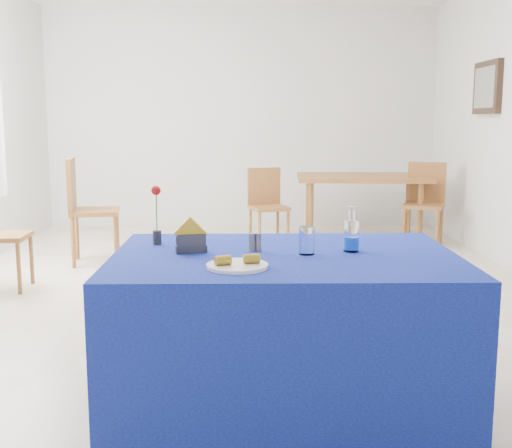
{
  "coord_description": "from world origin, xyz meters",
  "views": [
    {
      "loc": [
        0.06,
        -4.88,
        1.37
      ],
      "look_at": [
        0.1,
        -2.08,
        0.92
      ],
      "focal_mm": 45.0,
      "sensor_mm": 36.0,
      "label": 1
    }
  ],
  "objects_px": {
    "oak_table": "(362,182)",
    "chair_bg_right": "(425,198)",
    "blue_table": "(284,332)",
    "plate": "(237,266)",
    "chair_win_b": "(85,203)",
    "chair_bg_left": "(267,201)",
    "water_bottle": "(351,237)"
  },
  "relations": [
    {
      "from": "oak_table",
      "to": "chair_bg_right",
      "type": "relative_size",
      "value": 1.66
    },
    {
      "from": "blue_table",
      "to": "chair_bg_right",
      "type": "relative_size",
      "value": 1.73
    },
    {
      "from": "plate",
      "to": "chair_win_b",
      "type": "bearing_deg",
      "value": 113.47
    },
    {
      "from": "oak_table",
      "to": "chair_bg_left",
      "type": "distance_m",
      "value": 1.15
    },
    {
      "from": "oak_table",
      "to": "chair_bg_right",
      "type": "xyz_separation_m",
      "value": [
        0.63,
        -0.35,
        -0.14
      ]
    },
    {
      "from": "plate",
      "to": "blue_table",
      "type": "bearing_deg",
      "value": 52.01
    },
    {
      "from": "oak_table",
      "to": "chair_win_b",
      "type": "xyz_separation_m",
      "value": [
        -2.89,
        -1.19,
        -0.09
      ]
    },
    {
      "from": "blue_table",
      "to": "chair_bg_left",
      "type": "height_order",
      "value": "chair_bg_left"
    },
    {
      "from": "oak_table",
      "to": "chair_bg_left",
      "type": "bearing_deg",
      "value": -167.15
    },
    {
      "from": "chair_bg_left",
      "to": "chair_win_b",
      "type": "relative_size",
      "value": 0.84
    },
    {
      "from": "water_bottle",
      "to": "chair_bg_left",
      "type": "bearing_deg",
      "value": 93.77
    },
    {
      "from": "plate",
      "to": "blue_table",
      "type": "xyz_separation_m",
      "value": [
        0.22,
        0.28,
        -0.39
      ]
    },
    {
      "from": "blue_table",
      "to": "chair_win_b",
      "type": "distance_m",
      "value": 3.65
    },
    {
      "from": "plate",
      "to": "blue_table",
      "type": "distance_m",
      "value": 0.52
    },
    {
      "from": "blue_table",
      "to": "chair_win_b",
      "type": "xyz_separation_m",
      "value": [
        -1.73,
        3.21,
        0.21
      ]
    },
    {
      "from": "water_bottle",
      "to": "oak_table",
      "type": "bearing_deg",
      "value": 79.1
    },
    {
      "from": "blue_table",
      "to": "oak_table",
      "type": "height_order",
      "value": "blue_table"
    },
    {
      "from": "chair_bg_left",
      "to": "chair_bg_right",
      "type": "xyz_separation_m",
      "value": [
        1.74,
        -0.09,
        0.04
      ]
    },
    {
      "from": "plate",
      "to": "water_bottle",
      "type": "distance_m",
      "value": 0.63
    },
    {
      "from": "chair_bg_right",
      "to": "water_bottle",
      "type": "bearing_deg",
      "value": -87.21
    },
    {
      "from": "blue_table",
      "to": "oak_table",
      "type": "relative_size",
      "value": 1.05
    },
    {
      "from": "blue_table",
      "to": "oak_table",
      "type": "bearing_deg",
      "value": 75.3
    },
    {
      "from": "chair_bg_left",
      "to": "chair_win_b",
      "type": "xyz_separation_m",
      "value": [
        -1.78,
        -0.94,
        0.1
      ]
    },
    {
      "from": "blue_table",
      "to": "water_bottle",
      "type": "xyz_separation_m",
      "value": [
        0.32,
        0.06,
        0.45
      ]
    },
    {
      "from": "chair_bg_right",
      "to": "blue_table",
      "type": "bearing_deg",
      "value": -90.82
    },
    {
      "from": "plate",
      "to": "chair_bg_left",
      "type": "height_order",
      "value": "chair_bg_left"
    },
    {
      "from": "chair_bg_right",
      "to": "chair_win_b",
      "type": "xyz_separation_m",
      "value": [
        -3.52,
        -0.84,
        0.06
      ]
    },
    {
      "from": "water_bottle",
      "to": "chair_bg_left",
      "type": "distance_m",
      "value": 4.11
    },
    {
      "from": "chair_bg_left",
      "to": "chair_win_b",
      "type": "distance_m",
      "value": 2.02
    },
    {
      "from": "blue_table",
      "to": "chair_bg_left",
      "type": "distance_m",
      "value": 4.15
    },
    {
      "from": "water_bottle",
      "to": "chair_bg_right",
      "type": "relative_size",
      "value": 0.23
    },
    {
      "from": "chair_bg_left",
      "to": "chair_win_b",
      "type": "height_order",
      "value": "chair_win_b"
    }
  ]
}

